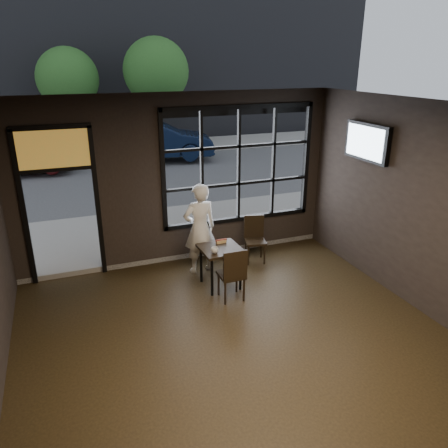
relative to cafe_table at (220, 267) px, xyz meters
name	(u,v)px	position (x,y,z in m)	size (l,w,h in m)	color
floor	(256,368)	(-0.34, -2.21, -0.37)	(6.00, 7.00, 0.02)	black
ceiling	(264,112)	(-0.34, -2.21, 2.85)	(6.00, 7.00, 0.02)	black
window_frame	(239,165)	(0.86, 1.29, 1.44)	(3.06, 0.12, 2.28)	black
stained_transom	(53,149)	(-2.44, 1.29, 1.99)	(1.20, 0.06, 0.70)	orange
street_asphalt	(91,125)	(-0.34, 21.79, -0.38)	(60.00, 41.00, 0.04)	#545456
cafe_table	(220,267)	(0.00, 0.00, 0.00)	(0.67, 0.67, 0.73)	black
chair_near	(231,273)	(0.01, -0.46, 0.10)	(0.40, 0.40, 0.92)	black
chair_window	(255,240)	(0.98, 0.69, 0.08)	(0.39, 0.39, 0.90)	black
man	(200,229)	(-0.15, 0.67, 0.48)	(0.62, 0.40, 1.69)	white
hotdog	(221,241)	(0.09, 0.20, 0.39)	(0.20, 0.08, 0.06)	tan
cup	(215,250)	(-0.16, -0.16, 0.41)	(0.12, 0.12, 0.10)	silver
tv	(367,142)	(2.59, -0.25, 2.03)	(0.12, 1.09, 0.64)	black
navy_car	(156,141)	(1.14, 10.13, 0.45)	(1.51, 4.34, 1.43)	black
maroon_car	(7,152)	(-3.97, 9.81, 0.45)	(1.69, 4.20, 1.43)	#541013
tree_left	(68,79)	(-1.65, 13.21, 2.61)	(2.47, 2.47, 4.22)	#332114
tree_right	(156,71)	(1.80, 12.43, 2.88)	(2.70, 2.70, 4.61)	#332114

